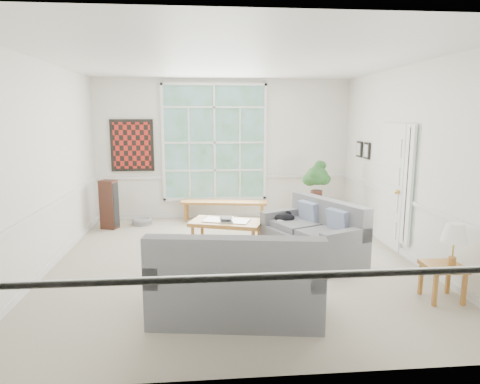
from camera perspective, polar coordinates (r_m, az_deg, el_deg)
name	(u,v)px	position (r m, az deg, el deg)	size (l,w,h in m)	color
floor	(235,261)	(6.70, -0.71, -9.23)	(5.50, 6.00, 0.01)	#ABA28E
ceiling	(234,60)	(6.38, -0.77, 17.18)	(5.50, 6.00, 0.02)	white
wall_back	(224,149)	(9.35, -2.18, 5.70)	(5.50, 0.02, 3.00)	white
wall_front	(264,206)	(3.42, 3.19, -1.94)	(5.50, 0.02, 3.00)	white
wall_left	(43,167)	(6.74, -24.78, 3.09)	(0.02, 6.00, 3.00)	white
wall_right	(412,163)	(7.13, 21.93, 3.62)	(0.02, 6.00, 3.00)	white
window_back	(215,143)	(9.29, -3.41, 6.59)	(2.30, 0.08, 2.40)	white
entry_door	(391,185)	(7.70, 19.44, 0.83)	(0.08, 0.90, 2.10)	white
door_sidelight	(409,186)	(7.13, 21.57, 0.80)	(0.08, 0.26, 1.90)	white
wall_art	(132,145)	(9.39, -14.20, 6.04)	(0.90, 0.06, 1.10)	maroon
wall_frame_near	(366,151)	(8.70, 16.50, 5.30)	(0.04, 0.26, 0.32)	black
wall_frame_far	(359,149)	(9.07, 15.57, 5.53)	(0.04, 0.26, 0.32)	black
loveseat_right	(312,230)	(6.82, 9.55, -5.01)	(0.87, 1.68, 0.91)	slate
loveseat_front	(236,272)	(4.85, -0.48, -10.56)	(1.86, 0.96, 1.01)	slate
coffee_table	(226,233)	(7.39, -1.83, -5.54)	(1.20, 0.65, 0.45)	#A96C2C
pewter_bowl	(226,219)	(7.32, -1.86, -3.58)	(0.30, 0.30, 0.07)	#949499
window_bench	(224,211)	(9.12, -2.15, -2.59)	(1.82, 0.35, 0.43)	#A96C2C
end_table	(318,213)	(8.94, 10.39, -2.71)	(0.52, 0.52, 0.52)	#A96C2C
houseplant	(317,180)	(8.80, 10.20, 1.54)	(0.48, 0.48, 0.82)	#295B27
side_table	(442,282)	(5.85, 25.33, -10.80)	(0.44, 0.44, 0.45)	#A96C2C
table_lamp	(454,245)	(5.67, 26.59, -6.34)	(0.31, 0.31, 0.53)	white
pet_bed	(142,221)	(9.11, -12.93, -3.84)	(0.42, 0.42, 0.12)	gray
floor_speaker	(109,205)	(8.85, -17.06, -1.61)	(0.30, 0.24, 0.97)	#3D1E15
cat	(285,217)	(7.19, 5.98, -3.39)	(0.34, 0.24, 0.16)	black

